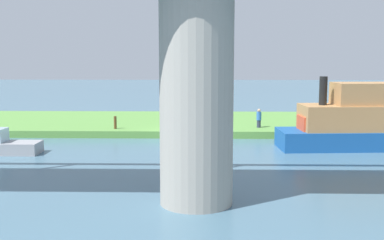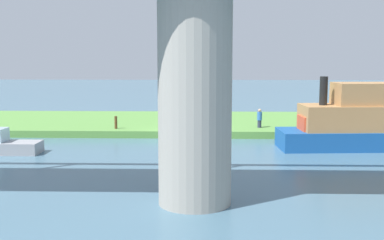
{
  "view_description": "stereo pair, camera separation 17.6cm",
  "coord_description": "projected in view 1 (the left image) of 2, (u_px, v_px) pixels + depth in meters",
  "views": [
    {
      "loc": [
        -1.4,
        32.86,
        5.8
      ],
      "look_at": [
        -0.74,
        5.0,
        2.0
      ],
      "focal_mm": 44.65,
      "sensor_mm": 36.0,
      "label": 1
    },
    {
      "loc": [
        -1.58,
        32.86,
        5.8
      ],
      "look_at": [
        -0.74,
        5.0,
        2.0
      ],
      "focal_mm": 44.65,
      "sensor_mm": 36.0,
      "label": 2
    }
  ],
  "objects": [
    {
      "name": "skiff_small",
      "position": [
        355.0,
        122.0,
        29.73
      ],
      "size": [
        8.98,
        3.51,
        4.5
      ],
      "color": "#195199",
      "rests_on": "ground"
    },
    {
      "name": "person_on_bank",
      "position": [
        259.0,
        118.0,
        35.08
      ],
      "size": [
        0.5,
        0.5,
        1.39
      ],
      "color": "#2D334C",
      "rests_on": "grassy_bank"
    },
    {
      "name": "grassy_bank",
      "position": [
        186.0,
        123.0,
        39.28
      ],
      "size": [
        80.0,
        12.0,
        0.5
      ],
      "primitive_type": "cube",
      "color": "#5B9342",
      "rests_on": "ground"
    },
    {
      "name": "bridge_pylon",
      "position": [
        196.0,
        95.0,
        18.29
      ],
      "size": [
        2.85,
        2.85,
        8.54
      ],
      "primitive_type": "cylinder",
      "color": "#9E998E",
      "rests_on": "ground"
    },
    {
      "name": "ground_plane",
      "position": [
        183.0,
        139.0,
        33.37
      ],
      "size": [
        160.0,
        160.0,
        0.0
      ],
      "primitive_type": "plane",
      "color": "#476B7F"
    },
    {
      "name": "mooring_post",
      "position": [
        115.0,
        123.0,
        34.52
      ],
      "size": [
        0.2,
        0.2,
        0.91
      ],
      "primitive_type": "cylinder",
      "color": "brown",
      "rests_on": "grassy_bank"
    }
  ]
}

